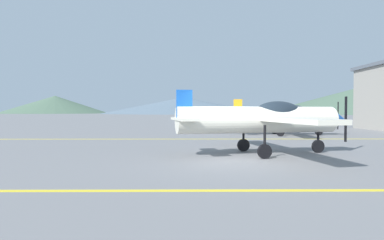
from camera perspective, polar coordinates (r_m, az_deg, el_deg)
ground_plane at (r=11.26m, az=6.59°, el=-7.08°), size 400.00×400.00×0.00m
apron_line_near at (r=7.10m, az=10.89°, el=-12.35°), size 80.00×0.16×0.01m
apron_line_far at (r=18.99m, az=3.72°, el=-3.43°), size 80.00×0.16×0.01m
airplane_near at (r=12.66m, az=12.91°, el=0.22°), size 7.26×8.28×2.48m
airplane_mid at (r=22.76m, az=16.25°, el=0.88°), size 7.21×8.30×2.48m
car_sedan at (r=29.87m, az=5.27°, el=0.09°), size 3.84×4.59×1.62m
hill_left at (r=182.70m, az=-23.40°, el=2.57°), size 54.70×54.70×9.28m
hill_centerleft at (r=159.23m, az=-1.50°, el=2.65°), size 81.32×81.32×8.16m
hill_centerright at (r=161.72m, az=27.11°, el=3.01°), size 83.99×83.99×11.40m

